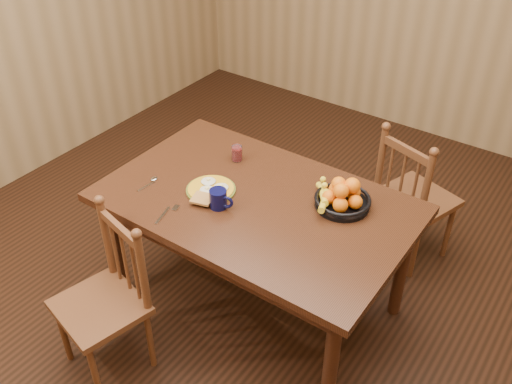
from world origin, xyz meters
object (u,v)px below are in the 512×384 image
Objects in this scene: coffee_mug at (219,199)px; fruit_bowl at (341,197)px; dining_table at (256,213)px; chair_near at (106,301)px; chair_far at (412,198)px; breakfast_plate at (211,189)px.

coffee_mug is 0.62m from fruit_bowl.
chair_near is at bearing -115.83° from dining_table.
chair_far reaches higher than chair_near.
coffee_mug is (-0.12, -0.16, 0.14)m from dining_table.
dining_table is 4.94× the size of fruit_bowl.
chair_far reaches higher than coffee_mug.
fruit_bowl is at bearing 65.42° from chair_near.
coffee_mug is 0.41× the size of fruit_bowl.
coffee_mug reaches higher than breakfast_plate.
fruit_bowl reaches higher than chair_near.
fruit_bowl is (-0.15, -0.69, 0.36)m from chair_far.
fruit_bowl is (0.50, 0.36, 0.00)m from coffee_mug.
fruit_bowl reaches higher than breakfast_plate.
dining_table is 0.88m from chair_near.
breakfast_plate is at bearing 92.51° from chair_near.
breakfast_plate is (-0.24, -0.08, 0.10)m from dining_table.
chair_near is 2.98× the size of breakfast_plate.
chair_near reaches higher than dining_table.
dining_table is 0.46m from fruit_bowl.
dining_table is 12.01× the size of coffee_mug.
coffee_mug is (0.12, -0.08, 0.04)m from breakfast_plate.
breakfast_plate is at bearing -161.95° from dining_table.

